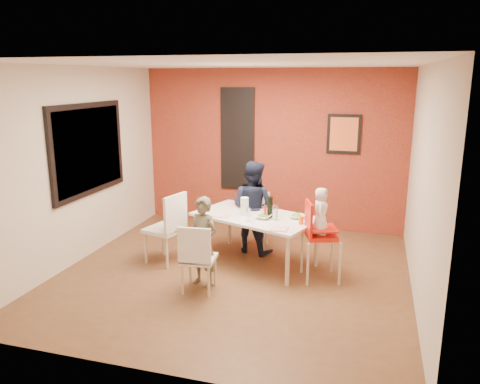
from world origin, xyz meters
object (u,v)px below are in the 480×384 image
(wine_bottle, at_px, (270,207))
(high_chair, at_px, (318,233))
(child_near, at_px, (203,242))
(child_far, at_px, (253,207))
(dining_table, at_px, (255,220))
(chair_far, at_px, (256,217))
(toddler, at_px, (321,211))
(chair_left, at_px, (169,225))
(paper_towel_roll, at_px, (245,206))
(chair_near, at_px, (197,255))

(wine_bottle, bearing_deg, high_chair, -23.27)
(child_near, bearing_deg, child_far, 97.07)
(dining_table, xyz_separation_m, child_near, (-0.44, -0.89, -0.06))
(child_far, bearing_deg, child_near, 93.61)
(high_chair, height_order, child_near, child_near)
(dining_table, xyz_separation_m, high_chair, (0.90, -0.32, -0.01))
(wine_bottle, bearing_deg, chair_far, 118.29)
(child_near, height_order, child_far, child_far)
(dining_table, bearing_deg, child_far, 109.91)
(dining_table, distance_m, toddler, 1.01)
(wine_bottle, bearing_deg, toddler, -21.42)
(high_chair, bearing_deg, wine_bottle, 47.33)
(dining_table, height_order, chair_left, chair_left)
(high_chair, distance_m, wine_bottle, 0.78)
(wine_bottle, xyz_separation_m, paper_towel_roll, (-0.35, -0.01, -0.02))
(child_near, relative_size, toddler, 1.89)
(toddler, bearing_deg, chair_left, 88.33)
(paper_towel_roll, bearing_deg, chair_left, -162.29)
(chair_near, distance_m, chair_far, 1.81)
(chair_near, height_order, chair_left, chair_left)
(child_far, xyz_separation_m, wine_bottle, (0.36, -0.44, 0.15))
(child_near, bearing_deg, dining_table, 83.25)
(chair_left, distance_m, child_far, 1.26)
(chair_left, relative_size, toddler, 1.67)
(chair_near, bearing_deg, chair_left, -53.35)
(high_chair, distance_m, paper_towel_roll, 1.10)
(high_chair, relative_size, child_far, 0.75)
(child_near, bearing_deg, chair_left, 161.80)
(child_near, distance_m, child_far, 1.35)
(wine_bottle, relative_size, paper_towel_roll, 1.15)
(chair_far, relative_size, toddler, 1.40)
(chair_near, xyz_separation_m, chair_far, (0.27, 1.78, -0.01))
(child_far, height_order, toddler, child_far)
(chair_left, xyz_separation_m, child_far, (0.99, 0.77, 0.13))
(high_chair, bearing_deg, dining_table, 50.97)
(wine_bottle, bearing_deg, chair_left, -166.35)
(child_near, distance_m, toddler, 1.52)
(child_near, height_order, toddler, toddler)
(chair_far, distance_m, child_far, 0.32)
(dining_table, relative_size, child_near, 1.65)
(dining_table, distance_m, chair_near, 1.22)
(paper_towel_roll, bearing_deg, child_near, -108.64)
(dining_table, xyz_separation_m, paper_towel_roll, (-0.15, -0.03, 0.19))
(chair_far, xyz_separation_m, child_far, (0.01, -0.24, 0.22))
(chair_near, xyz_separation_m, wine_bottle, (0.64, 1.11, 0.35))
(high_chair, height_order, toddler, toddler)
(child_far, bearing_deg, toddler, 161.93)
(dining_table, bearing_deg, chair_far, 103.53)
(child_far, bearing_deg, wine_bottle, 144.93)
(chair_left, distance_m, child_near, 0.89)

